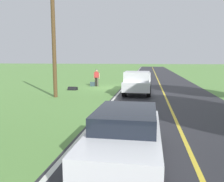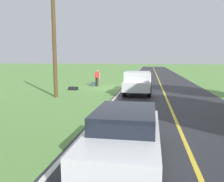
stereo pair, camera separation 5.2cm
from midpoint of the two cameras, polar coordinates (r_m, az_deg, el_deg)
name	(u,v)px [view 2 (the right image)]	position (r m, az deg, el deg)	size (l,w,h in m)	color
ground_plane	(110,88)	(22.55, -0.52, 0.81)	(200.00, 200.00, 0.00)	#609347
road_surface	(162,89)	(22.28, 12.25, 0.55)	(7.63, 120.00, 0.00)	#28282D
lane_edge_line	(124,88)	(22.37, 2.92, 0.76)	(0.16, 117.60, 0.00)	silver
lane_centre_line	(162,89)	(22.28, 12.25, 0.56)	(0.14, 117.60, 0.00)	gold
hitchhiker_walking	(97,77)	(23.73, -3.58, 3.53)	(0.62, 0.51, 1.75)	#4C473D
suitcase_carried	(93,84)	(23.80, -4.59, 1.69)	(0.20, 0.46, 0.44)	#384C56
pickup_truck_passing	(138,82)	(18.66, 6.45, 2.26)	(2.16, 5.43, 1.82)	silver
sedan_ahead_same_lane	(124,134)	(6.51, 3.28, -10.35)	(1.97, 4.42, 1.41)	silver
utility_pole_roadside	(54,38)	(17.41, -13.86, 12.52)	(0.28, 0.28, 8.52)	brown
drainage_culvert	(73,90)	(21.23, -9.36, 0.26)	(0.60, 0.60, 0.80)	black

